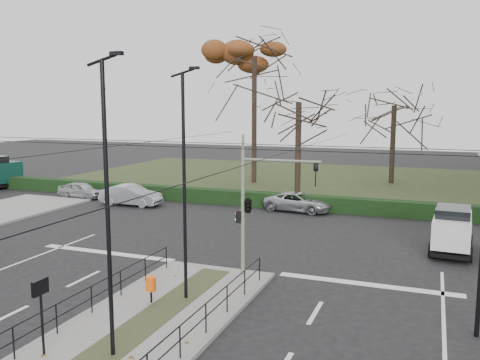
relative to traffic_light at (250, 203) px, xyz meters
The scene contains 18 objects.
ground 5.64m from the traffic_light, 108.00° to the right, with size 140.00×140.00×0.00m, color black.
median_island 7.76m from the traffic_light, 101.80° to the right, with size 4.40×15.00×0.14m, color slate.
park 28.65m from the traffic_light, 105.18° to the left, with size 38.00×26.00×0.10m, color #263018.
hedge 16.16m from the traffic_light, 117.89° to the left, with size 38.00×1.00×1.00m, color black.
median_railing 7.55m from the traffic_light, 101.64° to the right, with size 4.14×13.24×0.92m.
catenary 3.25m from the traffic_light, 116.91° to the right, with size 20.00×34.00×6.00m.
traffic_light is the anchor object (origin of this frame).
litter_bin 5.07m from the traffic_light, 118.56° to the right, with size 0.36×0.36×0.92m.
info_panel 8.87m from the traffic_light, 109.76° to the right, with size 0.12×0.55×2.12m.
streetlamp_median_near 7.78m from the traffic_light, 98.83° to the right, with size 0.67×0.14×8.03m.
streetlamp_median_far 3.59m from the traffic_light, 110.90° to the right, with size 0.67×0.14×7.98m.
parked_car_first 21.91m from the traffic_light, 145.45° to the left, with size 1.44×3.58×1.22m, color #9A9DA1.
parked_car_second 17.25m from the traffic_light, 138.84° to the left, with size 1.52×4.35×1.43m, color #9A9DA1.
parked_car_fourth 13.80m from the traffic_light, 96.37° to the left, with size 2.04×4.42×1.23m, color #9A9DA1.
white_van 10.41m from the traffic_light, 41.62° to the left, with size 2.02×4.01×2.17m.
rust_tree 26.58m from the traffic_light, 109.06° to the left, with size 9.51×9.51×14.48m.
bare_tree_center 28.34m from the traffic_light, 83.40° to the left, with size 7.36×7.36×9.07m.
bare_tree_near 18.55m from the traffic_light, 98.63° to the left, with size 6.46×6.46×9.35m.
Camera 1 is at (8.13, -13.96, 6.83)m, focal length 38.00 mm.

